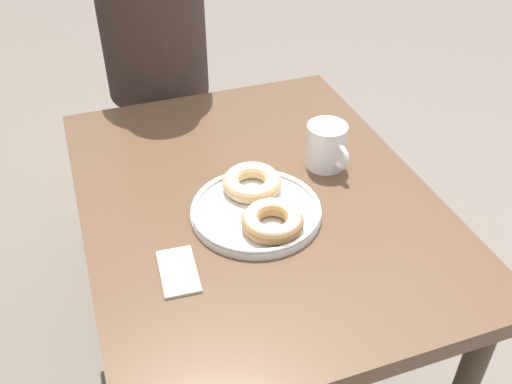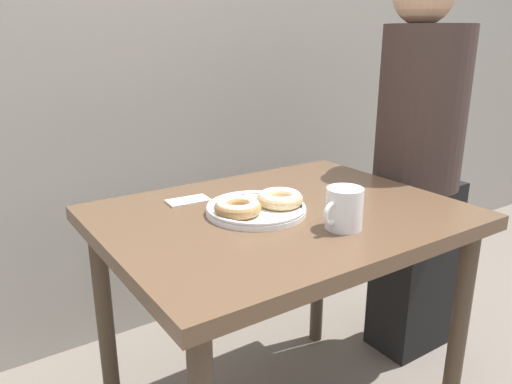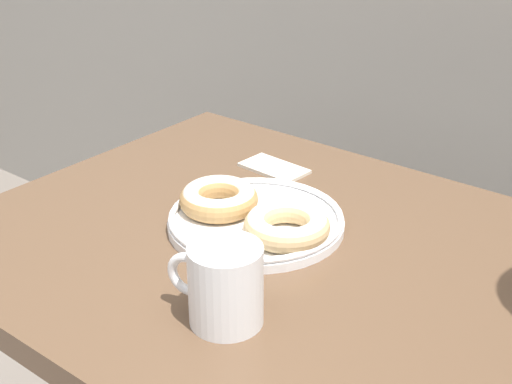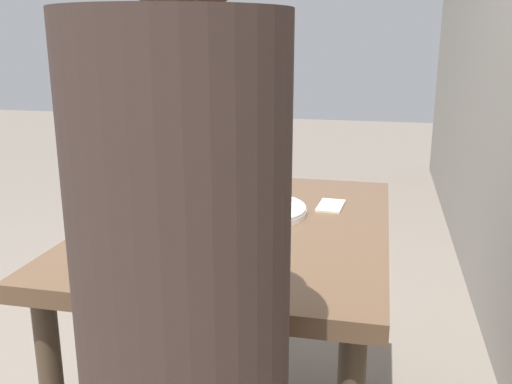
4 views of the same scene
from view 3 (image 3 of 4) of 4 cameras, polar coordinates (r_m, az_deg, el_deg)
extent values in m
cube|color=brown|center=(1.05, 2.17, -5.37)|extent=(0.96, 0.74, 0.04)
cylinder|color=#473828|center=(1.67, -3.38, -7.11)|extent=(0.05, 0.05, 0.69)
cylinder|color=white|center=(1.09, 0.00, -2.51)|extent=(0.27, 0.27, 0.01)
torus|color=white|center=(1.08, 0.00, -1.95)|extent=(0.27, 0.27, 0.01)
torus|color=#D6B27A|center=(1.03, 2.27, -2.66)|extent=(0.15, 0.15, 0.04)
torus|color=white|center=(1.03, 2.28, -2.36)|extent=(0.14, 0.14, 0.03)
torus|color=#B2844C|center=(1.11, -2.99, -0.59)|extent=(0.16, 0.16, 0.04)
torus|color=silver|center=(1.10, -3.00, -0.29)|extent=(0.15, 0.15, 0.03)
cylinder|color=white|center=(0.86, -2.43, -7.47)|extent=(0.09, 0.09, 0.10)
cylinder|color=#382114|center=(0.84, -2.49, -4.84)|extent=(0.07, 0.07, 0.00)
torus|color=white|center=(0.88, -5.38, -6.61)|extent=(0.06, 0.02, 0.06)
cube|color=beige|center=(1.28, 1.46, 1.92)|extent=(0.12, 0.07, 0.01)
camera|label=1|loc=(1.80, -18.44, 32.23)|focal=40.00mm
camera|label=2|loc=(1.33, -65.55, 8.33)|focal=35.00mm
camera|label=4|loc=(1.35, 76.14, 3.47)|focal=40.00mm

